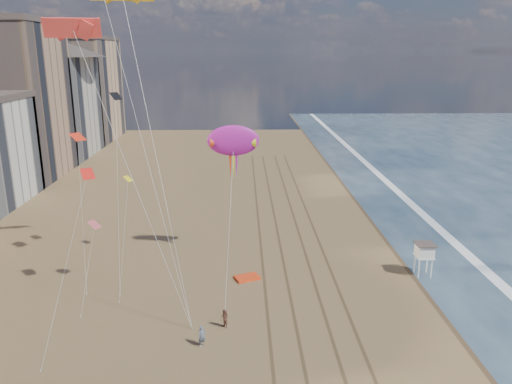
# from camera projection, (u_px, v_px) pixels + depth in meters

# --- Properties ---
(wet_sand) EXTENTS (260.00, 260.00, 0.00)m
(wet_sand) POSITION_uv_depth(u_px,v_px,m) (410.00, 231.00, 66.82)
(wet_sand) COLOR #42301E
(wet_sand) RESTS_ON ground
(foam) EXTENTS (260.00, 260.00, 0.00)m
(foam) POSITION_uv_depth(u_px,v_px,m) (441.00, 230.00, 66.93)
(foam) COLOR white
(foam) RESTS_ON ground
(tracks) EXTENTS (7.68, 120.00, 0.01)m
(tracks) POSITION_uv_depth(u_px,v_px,m) (295.00, 262.00, 56.77)
(tracks) COLOR brown
(tracks) RESTS_ON ground
(lifeguard_stand) EXTENTS (2.01, 2.01, 3.62)m
(lifeguard_stand) POSITION_uv_depth(u_px,v_px,m) (425.00, 251.00, 52.77)
(lifeguard_stand) COLOR white
(lifeguard_stand) RESTS_ON ground
(grounded_kite) EXTENTS (2.90, 2.42, 0.28)m
(grounded_kite) POSITION_uv_depth(u_px,v_px,m) (247.00, 278.00, 52.63)
(grounded_kite) COLOR #FF4015
(grounded_kite) RESTS_ON ground
(show_kite) EXTENTS (5.03, 7.42, 18.71)m
(show_kite) POSITION_uv_depth(u_px,v_px,m) (233.00, 141.00, 53.98)
(show_kite) COLOR #AD1A98
(show_kite) RESTS_ON ground
(kite_flyer_a) EXTENTS (0.79, 0.72, 1.81)m
(kite_flyer_a) POSITION_uv_depth(u_px,v_px,m) (202.00, 336.00, 40.41)
(kite_flyer_a) COLOR slate
(kite_flyer_a) RESTS_ON ground
(kite_flyer_b) EXTENTS (1.04, 1.08, 1.75)m
(kite_flyer_b) POSITION_uv_depth(u_px,v_px,m) (225.00, 319.00, 43.06)
(kite_flyer_b) COLOR #955F4B
(kite_flyer_b) RESTS_ON ground
(small_kites) EXTENTS (5.97, 11.94, 12.92)m
(small_kites) POSITION_uv_depth(u_px,v_px,m) (96.00, 158.00, 49.85)
(small_kites) COLOR #CF5058
(small_kites) RESTS_ON ground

